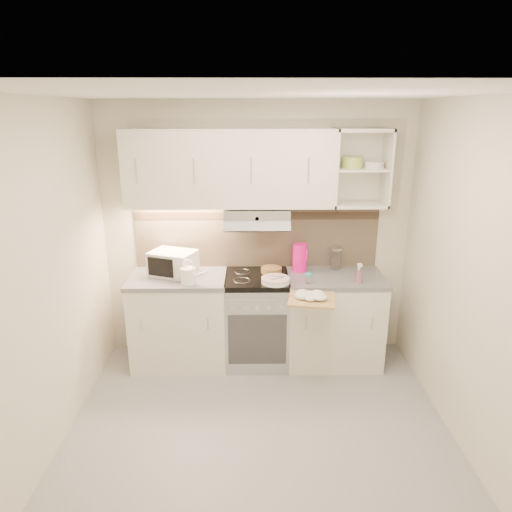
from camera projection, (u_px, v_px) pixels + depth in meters
The scene contains 17 objects.
ground at pixel (259, 433), 3.56m from camera, with size 3.00×3.00×0.00m, color gray.
room_shell at pixel (259, 219), 3.41m from camera, with size 3.04×2.84×2.52m.
base_cabinet_left at pixel (180, 321), 4.46m from camera, with size 0.90×0.60×0.86m, color silver.
worktop_left at pixel (178, 278), 4.33m from camera, with size 0.92×0.62×0.04m, color slate.
base_cabinet_right at pixel (333, 320), 4.48m from camera, with size 0.90×0.60×0.86m, color silver.
worktop_right at pixel (335, 278), 4.35m from camera, with size 0.92×0.62×0.04m, color slate.
electric_range at pixel (257, 319), 4.47m from camera, with size 0.60×0.60×0.90m.
microwave at pixel (173, 263), 4.34m from camera, with size 0.49×0.43×0.23m.
watering_can at pixel (189, 275), 4.12m from camera, with size 0.27×0.15×0.23m.
plate_stack at pixel (276, 280), 4.15m from camera, with size 0.26×0.26×0.06m.
bread_loaf at pixel (271, 270), 4.42m from camera, with size 0.20×0.20×0.05m, color olive.
pink_pitcher at pixel (300, 258), 4.43m from camera, with size 0.15×0.14×0.27m.
glass_jar at pixel (336, 258), 4.50m from camera, with size 0.11×0.11×0.22m.
spice_jar at pixel (309, 278), 4.13m from camera, with size 0.06×0.06×0.10m.
spray_bottle at pixel (359, 275), 4.14m from camera, with size 0.08×0.08×0.20m.
cutting_board at pixel (312, 299), 3.87m from camera, with size 0.39×0.35×0.02m, color tan.
dish_towel at pixel (310, 294), 3.85m from camera, with size 0.27×0.23×0.07m, color white, non-canonical shape.
Camera 1 is at (-0.06, -2.97, 2.40)m, focal length 32.00 mm.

